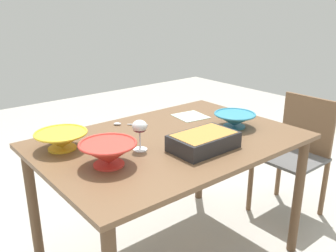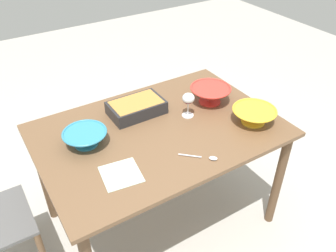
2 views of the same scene
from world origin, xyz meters
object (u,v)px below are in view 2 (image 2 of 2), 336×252
Objects in this scene: dining_table at (159,142)px; serving_spoon at (206,157)px; casserole_dish at (136,107)px; mixing_bowl at (85,137)px; small_bowl at (254,115)px; napkin at (121,174)px; wine_glass at (188,100)px; serving_bowl at (210,94)px.

serving_spoon is at bearing 102.05° from dining_table.
mixing_bowl is (0.38, 0.13, 0.00)m from casserole_dish.
dining_table is 0.38m from serving_spoon.
mixing_bowl is 0.98m from small_bowl.
small_bowl is at bearing 160.70° from mixing_bowl.
serving_spoon is 0.45m from napkin.
dining_table is 0.44m from mixing_bowl.
dining_table is 8.55× the size of serving_spoon.
small_bowl is (-0.92, 0.32, 0.00)m from mixing_bowl.
dining_table is at bearing -147.30° from napkin.
casserole_dish is 0.58m from serving_spoon.
wine_glass is 0.96× the size of serving_spoon.
napkin is (0.57, 0.25, -0.11)m from wine_glass.
dining_table is 0.58m from small_bowl.
wine_glass is at bearing -173.39° from dining_table.
serving_spoon is at bearing 15.24° from small_bowl.
serving_spoon is at bearing 69.22° from wine_glass.
small_bowl is (-0.29, 0.26, -0.06)m from wine_glass.
mixing_bowl reaches higher than casserole_dish.
wine_glass reaches higher than dining_table.
wine_glass is (-0.22, -0.03, 0.21)m from dining_table.
serving_bowl is at bearing -169.41° from dining_table.
casserole_dish is at bearing -161.51° from mixing_bowl.
serving_spoon is (-0.49, 0.44, -0.04)m from mixing_bowl.
small_bowl is at bearing 140.50° from casserole_dish.
serving_bowl is (0.08, -0.31, 0.01)m from small_bowl.
serving_bowl reaches higher than small_bowl.
napkin is (0.35, 0.23, 0.10)m from dining_table.
serving_bowl is (-0.46, 0.13, 0.01)m from casserole_dish.
small_bowl is 1.36× the size of napkin.
casserole_dish is at bearing -36.89° from wine_glass.
wine_glass reaches higher than serving_spoon.
serving_bowl is (-0.21, -0.05, -0.05)m from wine_glass.
casserole_dish is 2.04× the size of serving_spoon.
dining_table is 0.43m from napkin.
dining_table is 0.30m from wine_glass.
casserole_dish is 0.55m from napkin.
dining_table is 4.20× the size of casserole_dish.
wine_glass reaches higher than mixing_bowl.
wine_glass is 0.22m from serving_bowl.
mixing_bowl is at bearing -5.73° from wine_glass.
small_bowl is at bearing -164.76° from serving_spoon.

